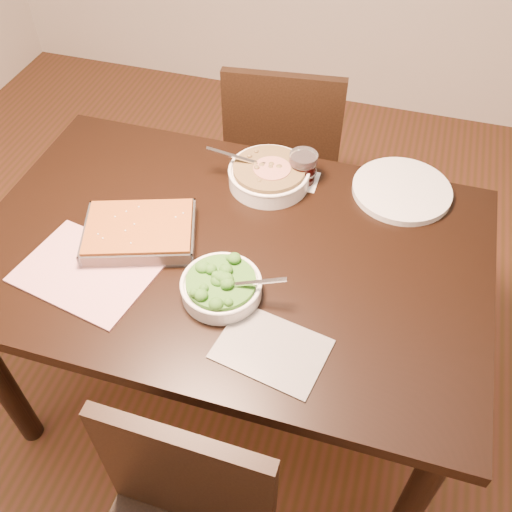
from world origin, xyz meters
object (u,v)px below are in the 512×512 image
(stew_bowl, at_px, (269,175))
(chair_far, at_px, (284,152))
(broccoli_bowl, at_px, (221,286))
(wine_tumbler, at_px, (303,167))
(table, at_px, (229,270))
(dinner_plate, at_px, (402,190))
(baking_dish, at_px, (140,232))

(stew_bowl, distance_m, chair_far, 0.56)
(broccoli_bowl, height_order, wine_tumbler, wine_tumbler)
(table, height_order, stew_bowl, stew_bowl)
(stew_bowl, height_order, chair_far, chair_far)
(dinner_plate, bearing_deg, chair_far, 138.38)
(baking_dish, distance_m, dinner_plate, 0.77)
(wine_tumbler, bearing_deg, stew_bowl, -155.74)
(table, bearing_deg, wine_tumbler, 69.09)
(table, relative_size, baking_dish, 3.97)
(broccoli_bowl, height_order, baking_dish, broccoli_bowl)
(broccoli_bowl, relative_size, wine_tumbler, 2.46)
(table, height_order, dinner_plate, dinner_plate)
(stew_bowl, relative_size, broccoli_bowl, 1.17)
(baking_dish, bearing_deg, wine_tumbler, 26.55)
(chair_far, bearing_deg, broccoli_bowl, 87.46)
(broccoli_bowl, distance_m, baking_dish, 0.30)
(table, xyz_separation_m, baking_dish, (-0.24, -0.04, 0.12))
(wine_tumbler, relative_size, chair_far, 0.11)
(stew_bowl, xyz_separation_m, chair_far, (-0.07, 0.48, -0.28))
(table, bearing_deg, chair_far, 92.65)
(baking_dish, relative_size, chair_far, 0.39)
(broccoli_bowl, bearing_deg, dinner_plate, 53.12)
(dinner_plate, bearing_deg, baking_dish, -148.93)
(chair_far, bearing_deg, stew_bowl, 91.21)
(table, relative_size, chair_far, 1.55)
(baking_dish, relative_size, dinner_plate, 1.21)
(baking_dish, bearing_deg, table, -9.44)
(wine_tumbler, bearing_deg, baking_dish, -134.66)
(broccoli_bowl, bearing_deg, wine_tumbler, 79.48)
(table, height_order, wine_tumbler, wine_tumbler)
(dinner_plate, relative_size, chair_far, 0.32)
(stew_bowl, xyz_separation_m, wine_tumbler, (0.09, 0.04, 0.02))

